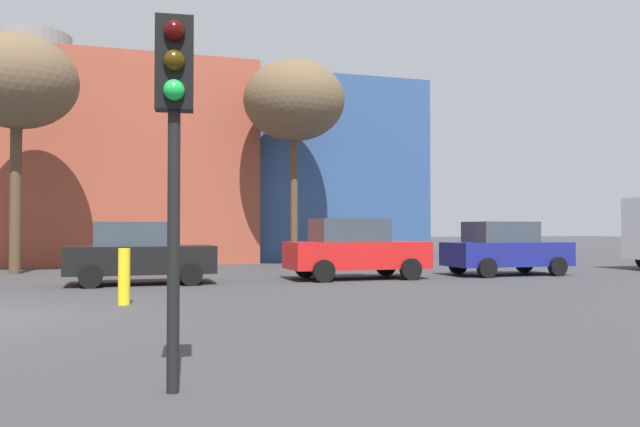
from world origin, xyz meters
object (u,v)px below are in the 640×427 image
parked_car_3 (355,249)px  bollard_yellow_0 (124,277)px  bare_tree_2 (17,83)px  bare_tree_1 (294,101)px  traffic_light_near_right (174,115)px  parked_car_2 (139,253)px  parked_car_4 (505,249)px

parked_car_3 → bollard_yellow_0: 8.47m
bare_tree_2 → bare_tree_1: bearing=7.5°
traffic_light_near_right → bollard_yellow_0: traffic_light_near_right is taller
parked_car_2 → traffic_light_near_right: size_ratio=1.12×
bare_tree_1 → bare_tree_2: bare_tree_1 is taller
parked_car_2 → traffic_light_near_right: (-0.03, -12.37, 1.78)m
parked_car_3 → bare_tree_2: bearing=151.9°
bare_tree_2 → bollard_yellow_0: (3.53, -10.47, -6.04)m
bollard_yellow_0 → bare_tree_2: bearing=108.6°
parked_car_3 → bare_tree_1: size_ratio=0.50×
parked_car_4 → bollard_yellow_0: parked_car_4 is taller
parked_car_2 → parked_car_3: size_ratio=0.93×
bollard_yellow_0 → bare_tree_1: bearing=60.1°
parked_car_3 → bare_tree_2: (-10.41, 5.55, 5.69)m
parked_car_2 → bollard_yellow_0: size_ratio=3.48×
bare_tree_1 → bollard_yellow_0: size_ratio=7.41×
parked_car_3 → bare_tree_1: (-0.08, 6.91, 5.93)m
parked_car_2 → bollard_yellow_0: bearing=-94.9°
parked_car_2 → bare_tree_1: 11.15m
parked_car_4 → bare_tree_1: size_ratio=0.48×
parked_car_4 → bollard_yellow_0: bearing=-158.2°
traffic_light_near_right → bare_tree_1: size_ratio=0.42×
traffic_light_near_right → parked_car_2: bearing=-174.1°
parked_car_2 → parked_car_4: bearing=0.0°
bare_tree_1 → parked_car_4: bearing=-51.6°
parked_car_2 → bollard_yellow_0: 4.94m
parked_car_4 → traffic_light_near_right: size_ratio=1.15×
traffic_light_near_right → bare_tree_2: bearing=-161.6°
parked_car_4 → traffic_light_near_right: traffic_light_near_right is taller
traffic_light_near_right → bollard_yellow_0: 7.75m
parked_car_4 → bare_tree_1: (-5.47, 6.91, 5.97)m
traffic_light_near_right → bare_tree_2: size_ratio=0.43×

